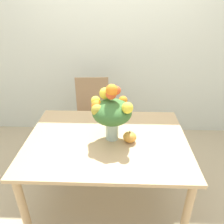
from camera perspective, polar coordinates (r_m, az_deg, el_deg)
name	(u,v)px	position (r m, az deg, el deg)	size (l,w,h in m)	color
ground_plane	(108,202)	(2.36, -1.14, -22.45)	(12.00, 12.00, 0.00)	tan
wall_back	(112,38)	(2.93, 0.09, 18.87)	(8.00, 0.06, 2.70)	silver
dining_table	(107,148)	(1.89, -1.34, -9.43)	(1.33, 0.97, 0.77)	tan
flower_vase	(111,111)	(1.71, -0.20, 0.23)	(0.33, 0.32, 0.48)	#B2CCBC
pumpkin	(130,137)	(1.78, 4.64, -6.52)	(0.11, 0.11, 0.10)	gold
dining_chair_near_window	(93,117)	(2.71, -5.06, -1.34)	(0.45, 0.45, 0.97)	#9E7A56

